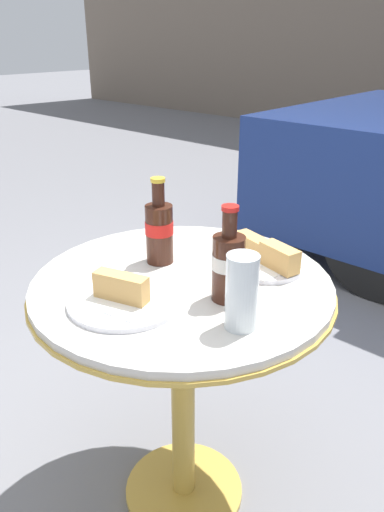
% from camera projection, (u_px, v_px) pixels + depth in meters
% --- Properties ---
extents(ground_plane, '(30.00, 30.00, 0.00)m').
position_uv_depth(ground_plane, '(184.00, 491.00, 1.50)').
color(ground_plane, slate).
extents(bistro_table, '(0.74, 0.74, 0.71)m').
position_uv_depth(bistro_table, '(182.00, 328.00, 1.26)').
color(bistro_table, gold).
rests_on(bistro_table, ground_plane).
extents(cola_bottle_left, '(0.07, 0.07, 0.22)m').
position_uv_depth(cola_bottle_left, '(228.00, 264.00, 1.08)').
color(cola_bottle_left, '#3D1E14').
rests_on(cola_bottle_left, bistro_table).
extents(cola_bottle_right, '(0.07, 0.07, 0.22)m').
position_uv_depth(cola_bottle_right, '(159.00, 230.00, 1.26)').
color(cola_bottle_right, '#3D1E14').
rests_on(cola_bottle_right, bistro_table).
extents(drinking_glass, '(0.07, 0.07, 0.16)m').
position_uv_depth(drinking_glass, '(242.00, 295.00, 0.98)').
color(drinking_glass, '#C68923').
rests_on(drinking_glass, bistro_table).
extents(lunch_plate_near, '(0.26, 0.26, 0.07)m').
position_uv_depth(lunch_plate_near, '(125.00, 297.00, 1.09)').
color(lunch_plate_near, white).
rests_on(lunch_plate_near, bistro_table).
extents(lunch_plate_far, '(0.21, 0.20, 0.07)m').
position_uv_depth(lunch_plate_far, '(265.00, 258.00, 1.26)').
color(lunch_plate_far, white).
rests_on(lunch_plate_far, bistro_table).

